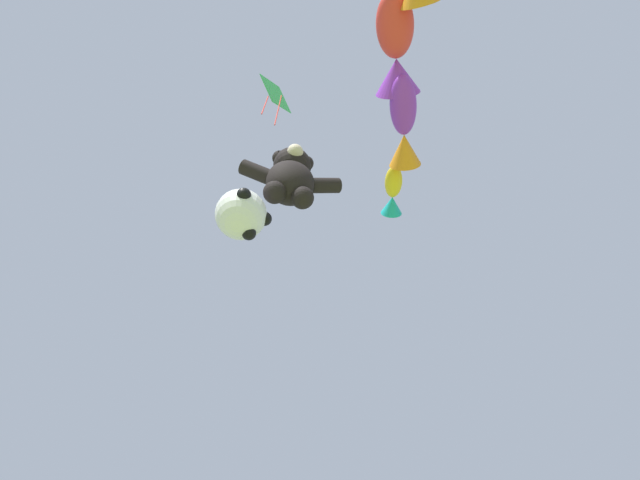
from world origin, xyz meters
name	(u,v)px	position (x,y,z in m)	size (l,w,h in m)	color
teddy_bear_kite	(291,177)	(-1.22, 6.19, 12.10)	(2.46, 1.08, 2.49)	black
soccer_ball_kite	(242,215)	(-2.11, 6.41, 10.25)	(1.16, 1.16, 1.07)	white
fish_kite_goldfin	(393,194)	(1.75, 6.95, 14.11)	(0.85, 1.54, 0.61)	yellow
fish_kite_violet	(404,128)	(1.42, 4.95, 13.72)	(1.47, 2.46, 0.84)	purple
fish_kite_crimson	(396,51)	(0.75, 3.23, 14.08)	(1.74, 2.59, 1.13)	red
diamond_kite	(275,96)	(-2.03, 5.38, 15.81)	(1.10, 0.95, 3.09)	green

